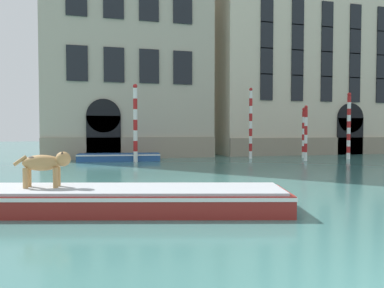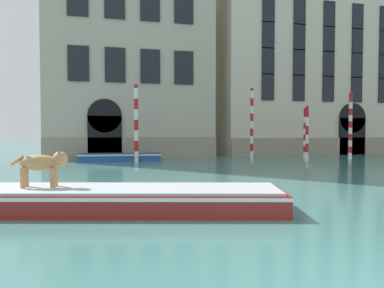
{
  "view_description": "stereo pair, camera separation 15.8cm",
  "coord_description": "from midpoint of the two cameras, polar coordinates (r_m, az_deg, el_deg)",
  "views": [
    {
      "loc": [
        -4.03,
        -2.49,
        1.86
      ],
      "look_at": [
        0.26,
        13.71,
        1.2
      ],
      "focal_mm": 35.0,
      "sensor_mm": 36.0,
      "label": 1
    },
    {
      "loc": [
        -3.88,
        -2.53,
        1.86
      ],
      "look_at": [
        0.26,
        13.71,
        1.2
      ],
      "focal_mm": 35.0,
      "sensor_mm": 36.0,
      "label": 2
    }
  ],
  "objects": [
    {
      "name": "palazzo_left",
      "position": [
        27.74,
        -9.47,
        16.78
      ],
      "size": [
        10.91,
        6.13,
        17.71
      ],
      "color": "#B2A893",
      "rests_on": "ground_plane"
    },
    {
      "name": "palazzo_right",
      "position": [
        31.6,
        17.09,
        10.08
      ],
      "size": [
        14.79,
        6.13,
        12.47
      ],
      "color": "beige",
      "rests_on": "ground_plane"
    },
    {
      "name": "boat_foreground",
      "position": [
        8.81,
        -12.96,
        -8.09
      ],
      "size": [
        8.4,
        3.78,
        0.54
      ],
      "rotation": [
        0.0,
        0.0,
        -0.25
      ],
      "color": "maroon",
      "rests_on": "ground_plane"
    },
    {
      "name": "dog_on_deck",
      "position": [
        9.18,
        -21.29,
        -2.75
      ],
      "size": [
        1.26,
        0.47,
        0.84
      ],
      "rotation": [
        0.0,
        0.0,
        -0.12
      ],
      "color": "tan",
      "rests_on": "boat_foreground"
    },
    {
      "name": "boat_moored_near_palazzo",
      "position": [
        22.56,
        -10.68,
        -1.93
      ],
      "size": [
        4.9,
        1.91,
        0.43
      ],
      "rotation": [
        0.0,
        0.0,
        -0.1
      ],
      "color": "#234C8C",
      "rests_on": "ground_plane"
    },
    {
      "name": "mooring_pole_0",
      "position": [
        25.26,
        23.15,
        2.6
      ],
      "size": [
        0.23,
        0.23,
        4.14
      ],
      "color": "white",
      "rests_on": "ground_plane"
    },
    {
      "name": "mooring_pole_1",
      "position": [
        21.57,
        -8.29,
        3.23
      ],
      "size": [
        0.25,
        0.25,
        4.43
      ],
      "color": "white",
      "rests_on": "ground_plane"
    },
    {
      "name": "mooring_pole_3",
      "position": [
        22.91,
        17.31,
        1.61
      ],
      "size": [
        0.19,
        0.19,
        3.26
      ],
      "color": "white",
      "rests_on": "ground_plane"
    },
    {
      "name": "mooring_pole_4",
      "position": [
        23.96,
        9.28,
        3.17
      ],
      "size": [
        0.21,
        0.21,
        4.48
      ],
      "color": "white",
      "rests_on": "ground_plane"
    },
    {
      "name": "mooring_pole_5",
      "position": [
        25.45,
        17.04,
        1.69
      ],
      "size": [
        0.24,
        0.24,
        3.27
      ],
      "color": "white",
      "rests_on": "ground_plane"
    }
  ]
}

